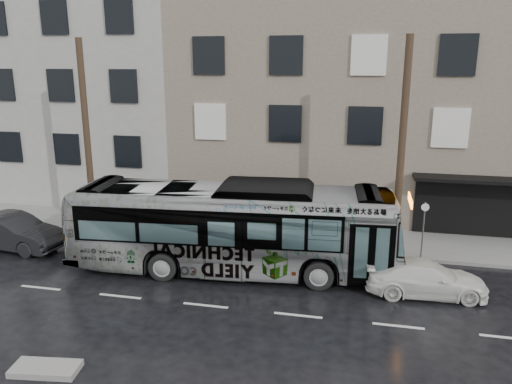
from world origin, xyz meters
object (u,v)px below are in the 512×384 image
sign_post (423,230)px  dark_sedan (12,232)px  utility_pole_front (402,151)px  white_sedan (425,278)px  utility_pole_rear (87,139)px  bus (233,228)px

sign_post → dark_sedan: 17.85m
utility_pole_front → white_sedan: (0.93, -3.26, -4.03)m
utility_pole_rear → dark_sedan: 5.27m
utility_pole_front → utility_pole_rear: (-14.00, 0.00, 0.00)m
utility_pole_rear → bus: utility_pole_rear is taller
sign_post → bus: 7.92m
utility_pole_front → dark_sedan: size_ratio=1.90×
utility_pole_front → dark_sedan: (-16.56, -2.49, -3.87)m
utility_pole_rear → white_sedan: (14.93, -3.26, -4.03)m
white_sedan → dark_sedan: (-17.49, 0.77, 0.16)m
utility_pole_rear → white_sedan: bearing=-12.3°
bus → utility_pole_rear: bearing=66.1°
dark_sedan → bus: bearing=-84.3°
white_sedan → utility_pole_rear: bearing=73.2°
utility_pole_rear → sign_post: (15.10, 0.00, -3.30)m
utility_pole_front → utility_pole_rear: same height
white_sedan → sign_post: bearing=-7.5°
sign_post → white_sedan: 3.35m
bus → dark_sedan: size_ratio=2.73×
utility_pole_front → bus: size_ratio=0.70×
bus → dark_sedan: (-10.22, 0.19, -1.02)m
utility_pole_front → sign_post: bearing=0.0°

